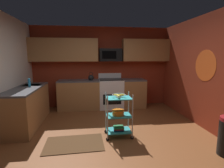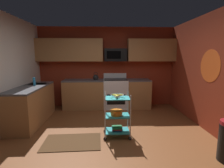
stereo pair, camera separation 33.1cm
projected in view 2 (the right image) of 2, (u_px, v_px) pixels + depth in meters
floor at (109, 138)px, 3.60m from camera, size 4.40×4.80×0.04m
wall_back at (107, 67)px, 5.79m from camera, size 4.52×0.06×2.60m
wall_right at (219, 74)px, 3.48m from camera, size 0.06×4.80×2.60m
wall_flower_decal at (210, 66)px, 3.73m from camera, size 0.00×0.71×0.71m
counter_run at (81, 97)px, 5.09m from camera, size 3.58×2.40×0.92m
oven_range at (115, 93)px, 5.61m from camera, size 0.76×0.65×1.10m
upper_cabinets at (105, 50)px, 5.50m from camera, size 4.40×0.33×0.70m
microwave at (115, 55)px, 5.52m from camera, size 0.70×0.39×0.40m
rolling_cart at (117, 116)px, 3.56m from camera, size 0.57×0.38×0.91m
fruit_bowl at (117, 95)px, 3.49m from camera, size 0.27×0.27×0.07m
mixing_bowl_large at (117, 112)px, 3.55m from camera, size 0.25×0.25×0.11m
book_stack at (117, 128)px, 3.60m from camera, size 0.21×0.20×0.08m
kettle at (96, 77)px, 5.49m from camera, size 0.21×0.18×0.26m
dish_soap_bottle at (34, 81)px, 4.43m from camera, size 0.06×0.06×0.20m
floor_rug at (72, 142)px, 3.38m from camera, size 1.12×0.74×0.01m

